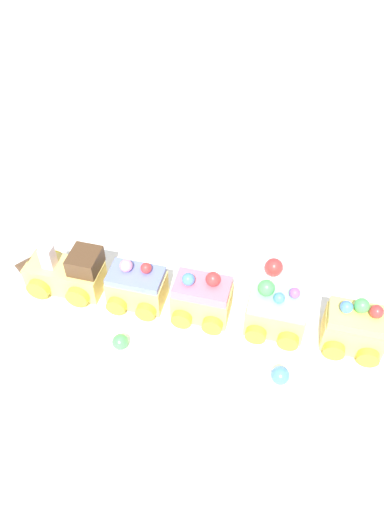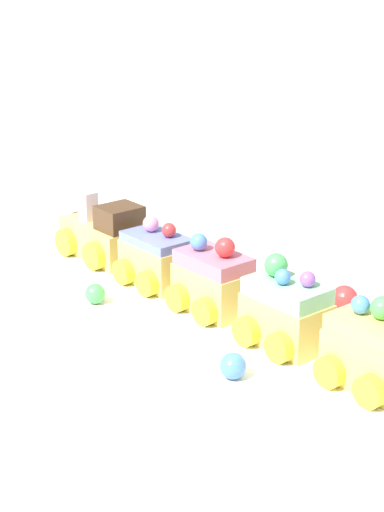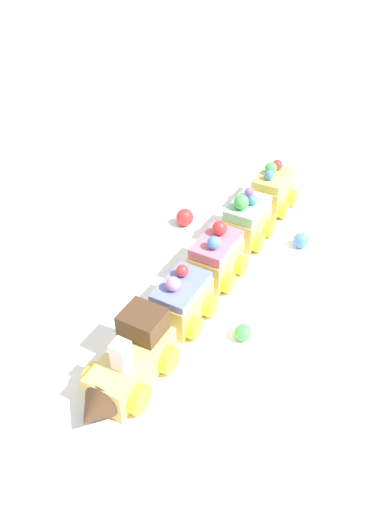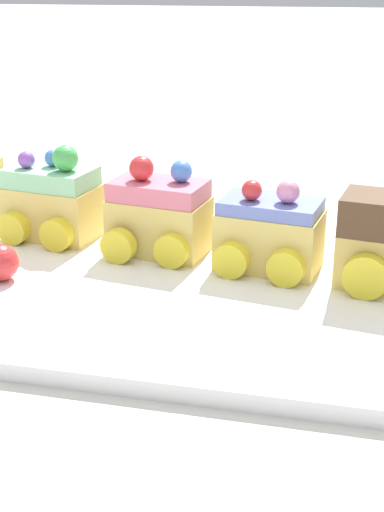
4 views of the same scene
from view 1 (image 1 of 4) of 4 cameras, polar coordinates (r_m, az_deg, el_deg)
The scene contains 10 objects.
ground_plane at distance 0.72m, azimuth -0.14°, elevation -5.06°, with size 10.00×10.00×0.00m, color beige.
display_board at distance 0.72m, azimuth -0.14°, elevation -4.75°, with size 0.83×0.33×0.01m, color white.
cake_train_locomotive at distance 0.73m, azimuth -14.69°, elevation -1.87°, with size 0.14×0.08×0.07m.
cake_car_blueberry at distance 0.69m, azimuth -6.30°, elevation -3.56°, with size 0.08×0.08×0.07m.
cake_car_strawberry at distance 0.67m, azimuth 1.16°, elevation -4.90°, with size 0.08×0.08×0.08m.
cake_car_mint at distance 0.66m, azimuth 9.57°, elevation -6.40°, with size 0.08×0.08×0.08m.
cake_car_lemon at distance 0.67m, azimuth 18.07°, elevation -7.87°, with size 0.08×0.08×0.08m.
gumball_green at distance 0.66m, azimuth -8.20°, elevation -9.69°, with size 0.02×0.02×0.02m, color #4CBC56.
gumball_red at distance 0.74m, azimuth 9.33°, elevation -1.29°, with size 0.03×0.03×0.03m, color red.
gumball_blue at distance 0.63m, azimuth 10.06°, elevation -13.29°, with size 0.02×0.02×0.02m, color #4C84E0.
Camera 1 is at (-0.05, 0.46, 0.56)m, focal length 35.00 mm.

